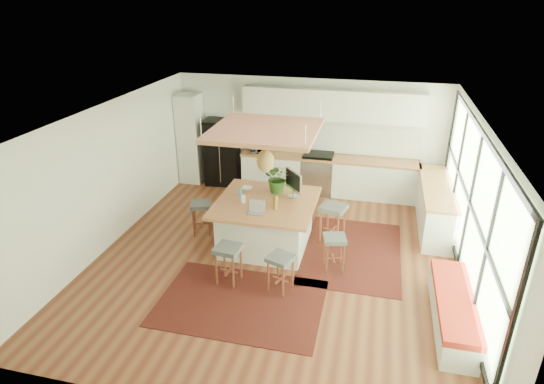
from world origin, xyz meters
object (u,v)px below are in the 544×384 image
(island, at_px, (266,223))
(stool_right_back, at_px, (332,225))
(monitor, at_px, (293,184))
(stool_left_side, at_px, (202,217))
(stool_right_front, at_px, (334,251))
(laptop, at_px, (256,207))
(stool_near_left, at_px, (229,264))
(stool_near_right, at_px, (280,272))
(microwave, at_px, (261,145))
(island_plant, at_px, (278,181))
(fridge, at_px, (222,148))

(island, distance_m, stool_right_back, 1.31)
(stool_right_back, bearing_deg, monitor, -172.93)
(stool_right_back, height_order, stool_left_side, stool_right_back)
(stool_right_front, xyz_separation_m, laptop, (-1.42, 0.02, 0.70))
(stool_right_front, bearing_deg, laptop, 179.38)
(stool_left_side, distance_m, monitor, 2.03)
(stool_right_back, xyz_separation_m, stool_left_side, (-2.62, -0.27, 0.00))
(stool_near_left, bearing_deg, stool_right_front, 26.01)
(stool_near_left, bearing_deg, island, 77.25)
(stool_near_right, distance_m, stool_right_front, 1.15)
(island, xyz_separation_m, monitor, (0.46, 0.32, 0.72))
(stool_right_back, bearing_deg, stool_near_left, -130.87)
(stool_near_right, relative_size, stool_right_front, 1.00)
(microwave, bearing_deg, stool_right_back, -67.80)
(stool_near_right, distance_m, microwave, 4.43)
(stool_right_back, bearing_deg, island_plant, 176.54)
(island, relative_size, microwave, 3.58)
(stool_near_right, bearing_deg, monitor, 94.39)
(stool_near_left, distance_m, laptop, 1.12)
(stool_right_back, distance_m, island_plant, 1.38)
(fridge, relative_size, stool_near_left, 2.41)
(stool_left_side, xyz_separation_m, microwave, (0.56, 2.61, 0.75))
(island_plant, bearing_deg, stool_near_right, -75.88)
(stool_left_side, height_order, laptop, laptop)
(stool_right_front, distance_m, stool_left_side, 2.84)
(stool_near_right, xyz_separation_m, stool_right_front, (0.78, 0.84, 0.00))
(island, distance_m, island_plant, 0.86)
(island_plant, bearing_deg, stool_right_front, -39.37)
(island, height_order, island_plant, island_plant)
(stool_near_left, relative_size, island_plant, 1.17)
(island, height_order, stool_near_left, island)
(island, height_order, stool_right_front, island)
(stool_near_left, relative_size, laptop, 2.15)
(fridge, bearing_deg, stool_near_right, -66.09)
(stool_near_left, height_order, island_plant, island_plant)
(fridge, height_order, microwave, fridge)
(island, distance_m, laptop, 0.79)
(microwave, relative_size, island_plant, 0.88)
(monitor, relative_size, island_plant, 0.98)
(stool_left_side, bearing_deg, island, -5.97)
(stool_near_left, distance_m, stool_near_right, 0.90)
(stool_left_side, relative_size, island_plant, 1.15)
(microwave, bearing_deg, stool_near_left, -102.07)
(island, distance_m, stool_right_front, 1.48)
(island, relative_size, stool_near_left, 2.69)
(stool_near_left, height_order, microwave, microwave)
(stool_near_left, xyz_separation_m, microwave, (-0.52, 4.11, 0.75))
(fridge, xyz_separation_m, island_plant, (1.95, -2.29, 0.23))
(island, relative_size, stool_right_front, 2.86)
(monitor, bearing_deg, stool_right_back, 56.58)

